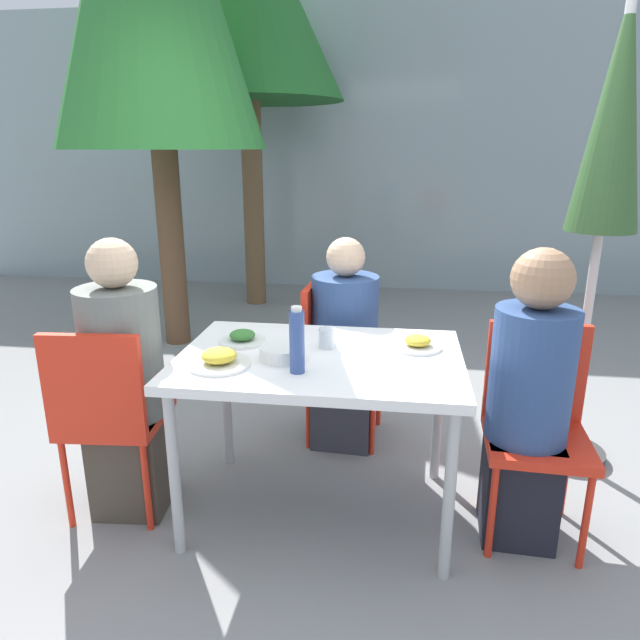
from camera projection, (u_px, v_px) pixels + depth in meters
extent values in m
plane|color=gray|center=(320.00, 510.00, 2.54)|extent=(24.00, 24.00, 0.00)
cube|color=#89999E|center=(375.00, 152.00, 6.26)|extent=(10.00, 0.20, 3.00)
cube|color=white|center=(320.00, 360.00, 2.33)|extent=(1.15, 0.80, 0.04)
cylinder|color=#B7B7B7|center=(174.00, 474.00, 2.19)|extent=(0.04, 0.04, 0.70)
cylinder|color=#B7B7B7|center=(449.00, 496.00, 2.05)|extent=(0.04, 0.04, 0.70)
cylinder|color=#B7B7B7|center=(227.00, 400.00, 2.83)|extent=(0.04, 0.04, 0.70)
cylinder|color=#B7B7B7|center=(438.00, 412.00, 2.70)|extent=(0.04, 0.04, 0.70)
cube|color=red|center=(117.00, 418.00, 2.47)|extent=(0.43, 0.43, 0.04)
cube|color=red|center=(93.00, 386.00, 2.23)|extent=(0.40, 0.07, 0.42)
cylinder|color=red|center=(101.00, 443.00, 2.70)|extent=(0.03, 0.03, 0.41)
cylinder|color=red|center=(172.00, 445.00, 2.68)|extent=(0.03, 0.03, 0.41)
cylinder|color=red|center=(67.00, 484.00, 2.38)|extent=(0.03, 0.03, 0.41)
cylinder|color=red|center=(147.00, 487.00, 2.36)|extent=(0.03, 0.03, 0.41)
cube|color=#473D33|center=(133.00, 460.00, 2.52)|extent=(0.32, 0.32, 0.45)
cylinder|color=slate|center=(122.00, 353.00, 2.38)|extent=(0.33, 0.33, 0.56)
sphere|color=beige|center=(112.00, 263.00, 2.27)|extent=(0.20, 0.20, 0.20)
cube|color=red|center=(537.00, 442.00, 2.26)|extent=(0.42, 0.42, 0.04)
cube|color=red|center=(535.00, 371.00, 2.37)|extent=(0.40, 0.05, 0.42)
cylinder|color=red|center=(586.00, 522.00, 2.14)|extent=(0.03, 0.03, 0.41)
cylinder|color=red|center=(492.00, 511.00, 2.20)|extent=(0.03, 0.03, 0.41)
cylinder|color=red|center=(566.00, 473.00, 2.46)|extent=(0.03, 0.03, 0.41)
cylinder|color=red|center=(484.00, 465.00, 2.52)|extent=(0.03, 0.03, 0.41)
cube|color=black|center=(519.00, 486.00, 2.33)|extent=(0.30, 0.30, 0.45)
cylinder|color=navy|center=(531.00, 375.00, 2.19)|extent=(0.31, 0.31, 0.53)
sphere|color=#9E7556|center=(543.00, 279.00, 2.08)|extent=(0.23, 0.23, 0.23)
cube|color=red|center=(346.00, 364.00, 3.08)|extent=(0.42, 0.42, 0.04)
cube|color=red|center=(313.00, 321.00, 3.05)|extent=(0.06, 0.40, 0.42)
cylinder|color=red|center=(379.00, 392.00, 3.27)|extent=(0.03, 0.03, 0.41)
cylinder|color=red|center=(372.00, 419.00, 2.95)|extent=(0.03, 0.03, 0.41)
cylinder|color=red|center=(321.00, 387.00, 3.34)|extent=(0.03, 0.03, 0.41)
cylinder|color=red|center=(308.00, 413.00, 3.02)|extent=(0.03, 0.03, 0.41)
cube|color=#383842|center=(344.00, 402.00, 3.09)|extent=(0.33, 0.33, 0.45)
cylinder|color=navy|center=(345.00, 321.00, 2.96)|extent=(0.34, 0.34, 0.48)
sphere|color=beige|center=(346.00, 257.00, 2.86)|extent=(0.20, 0.20, 0.20)
cylinder|color=#333333|center=(568.00, 453.00, 2.97)|extent=(0.36, 0.36, 0.05)
cylinder|color=#BCBCBC|center=(597.00, 245.00, 2.65)|extent=(0.04, 0.04, 2.23)
cone|color=#2D5128|center=(616.00, 111.00, 2.48)|extent=(0.32, 0.32, 1.05)
cylinder|color=white|center=(243.00, 341.00, 2.47)|extent=(0.20, 0.20, 0.01)
ellipsoid|color=#33702D|center=(242.00, 335.00, 2.46)|extent=(0.11, 0.11, 0.04)
cylinder|color=white|center=(417.00, 347.00, 2.40)|extent=(0.20, 0.20, 0.01)
ellipsoid|color=gold|center=(418.00, 340.00, 2.40)|extent=(0.11, 0.11, 0.04)
cylinder|color=white|center=(220.00, 364.00, 2.22)|extent=(0.25, 0.25, 0.01)
ellipsoid|color=gold|center=(219.00, 356.00, 2.21)|extent=(0.14, 0.14, 0.05)
cylinder|color=#334C8E|center=(297.00, 342.00, 2.12)|extent=(0.06, 0.06, 0.24)
cylinder|color=white|center=(297.00, 309.00, 2.08)|extent=(0.04, 0.04, 0.02)
cylinder|color=silver|center=(326.00, 338.00, 2.40)|extent=(0.07, 0.07, 0.09)
cylinder|color=white|center=(282.00, 353.00, 2.28)|extent=(0.18, 0.18, 0.05)
cylinder|color=brown|center=(253.00, 207.00, 5.67)|extent=(0.20, 0.20, 1.97)
cylinder|color=brown|center=(172.00, 250.00, 4.54)|extent=(0.20, 0.20, 1.54)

